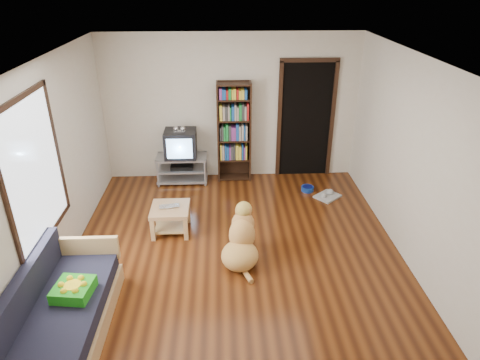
{
  "coord_description": "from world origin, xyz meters",
  "views": [
    {
      "loc": [
        -0.16,
        -4.86,
        3.49
      ],
      "look_at": [
        0.07,
        0.42,
        0.9
      ],
      "focal_mm": 32.0,
      "sensor_mm": 36.0,
      "label": 1
    }
  ],
  "objects_px": {
    "dog_bowl": "(307,189)",
    "bookshelf": "(234,127)",
    "green_cushion": "(74,290)",
    "grey_rag": "(327,196)",
    "tv_stand": "(182,168)",
    "sofa": "(62,314)",
    "crt_tv": "(181,143)",
    "laptop": "(170,208)",
    "coffee_table": "(170,215)",
    "dog": "(241,241)"
  },
  "relations": [
    {
      "from": "grey_rag",
      "to": "bookshelf",
      "type": "bearing_deg",
      "value": 152.33
    },
    {
      "from": "grey_rag",
      "to": "bookshelf",
      "type": "distance_m",
      "value": 2.03
    },
    {
      "from": "laptop",
      "to": "grey_rag",
      "type": "relative_size",
      "value": 0.73
    },
    {
      "from": "grey_rag",
      "to": "crt_tv",
      "type": "relative_size",
      "value": 0.69
    },
    {
      "from": "tv_stand",
      "to": "coffee_table",
      "type": "xyz_separation_m",
      "value": [
        -0.04,
        -1.68,
        0.01
      ]
    },
    {
      "from": "green_cushion",
      "to": "sofa",
      "type": "xyz_separation_m",
      "value": [
        -0.12,
        -0.11,
        -0.22
      ]
    },
    {
      "from": "coffee_table",
      "to": "crt_tv",
      "type": "bearing_deg",
      "value": 88.62
    },
    {
      "from": "tv_stand",
      "to": "crt_tv",
      "type": "xyz_separation_m",
      "value": [
        0.0,
        0.02,
        0.47
      ]
    },
    {
      "from": "laptop",
      "to": "tv_stand",
      "type": "xyz_separation_m",
      "value": [
        0.04,
        1.71,
        -0.14
      ]
    },
    {
      "from": "laptop",
      "to": "tv_stand",
      "type": "relative_size",
      "value": 0.32
    },
    {
      "from": "dog_bowl",
      "to": "tv_stand",
      "type": "height_order",
      "value": "tv_stand"
    },
    {
      "from": "dog_bowl",
      "to": "crt_tv",
      "type": "xyz_separation_m",
      "value": [
        -2.22,
        0.5,
        0.7
      ]
    },
    {
      "from": "tv_stand",
      "to": "laptop",
      "type": "bearing_deg",
      "value": -91.37
    },
    {
      "from": "tv_stand",
      "to": "dog",
      "type": "bearing_deg",
      "value": -68.18
    },
    {
      "from": "laptop",
      "to": "bookshelf",
      "type": "relative_size",
      "value": 0.16
    },
    {
      "from": "green_cushion",
      "to": "coffee_table",
      "type": "xyz_separation_m",
      "value": [
        0.81,
        1.84,
        -0.2
      ]
    },
    {
      "from": "green_cushion",
      "to": "coffee_table",
      "type": "relative_size",
      "value": 0.68
    },
    {
      "from": "dog_bowl",
      "to": "crt_tv",
      "type": "height_order",
      "value": "crt_tv"
    },
    {
      "from": "crt_tv",
      "to": "bookshelf",
      "type": "bearing_deg",
      "value": 4.32
    },
    {
      "from": "green_cushion",
      "to": "sofa",
      "type": "bearing_deg",
      "value": -130.7
    },
    {
      "from": "crt_tv",
      "to": "sofa",
      "type": "xyz_separation_m",
      "value": [
        -0.97,
        -3.65,
        -0.48
      ]
    },
    {
      "from": "green_cushion",
      "to": "dog_bowl",
      "type": "xyz_separation_m",
      "value": [
        3.07,
        3.04,
        -0.44
      ]
    },
    {
      "from": "crt_tv",
      "to": "dog",
      "type": "height_order",
      "value": "crt_tv"
    },
    {
      "from": "grey_rag",
      "to": "tv_stand",
      "type": "distance_m",
      "value": 2.64
    },
    {
      "from": "bookshelf",
      "to": "dog",
      "type": "distance_m",
      "value": 2.61
    },
    {
      "from": "green_cushion",
      "to": "bookshelf",
      "type": "height_order",
      "value": "bookshelf"
    },
    {
      "from": "dog_bowl",
      "to": "bookshelf",
      "type": "bearing_deg",
      "value": 155.71
    },
    {
      "from": "tv_stand",
      "to": "coffee_table",
      "type": "relative_size",
      "value": 1.64
    },
    {
      "from": "grey_rag",
      "to": "bookshelf",
      "type": "relative_size",
      "value": 0.22
    },
    {
      "from": "green_cushion",
      "to": "grey_rag",
      "type": "xyz_separation_m",
      "value": [
        3.37,
        2.79,
        -0.47
      ]
    },
    {
      "from": "grey_rag",
      "to": "crt_tv",
      "type": "distance_m",
      "value": 2.73
    },
    {
      "from": "tv_stand",
      "to": "sofa",
      "type": "xyz_separation_m",
      "value": [
        -0.97,
        -3.63,
        -0.01
      ]
    },
    {
      "from": "green_cushion",
      "to": "tv_stand",
      "type": "height_order",
      "value": "green_cushion"
    },
    {
      "from": "bookshelf",
      "to": "dog",
      "type": "bearing_deg",
      "value": -89.65
    },
    {
      "from": "dog_bowl",
      "to": "dog",
      "type": "relative_size",
      "value": 0.23
    },
    {
      "from": "laptop",
      "to": "tv_stand",
      "type": "distance_m",
      "value": 1.71
    },
    {
      "from": "laptop",
      "to": "dog_bowl",
      "type": "bearing_deg",
      "value": 17.56
    },
    {
      "from": "tv_stand",
      "to": "dog",
      "type": "relative_size",
      "value": 0.94
    },
    {
      "from": "bookshelf",
      "to": "green_cushion",
      "type": "bearing_deg",
      "value": -116.49
    },
    {
      "from": "green_cushion",
      "to": "laptop",
      "type": "height_order",
      "value": "green_cushion"
    },
    {
      "from": "grey_rag",
      "to": "sofa",
      "type": "height_order",
      "value": "sofa"
    },
    {
      "from": "dog_bowl",
      "to": "grey_rag",
      "type": "xyz_separation_m",
      "value": [
        0.3,
        -0.25,
        -0.03
      ]
    },
    {
      "from": "bookshelf",
      "to": "sofa",
      "type": "distance_m",
      "value": 4.26
    },
    {
      "from": "dog",
      "to": "bookshelf",
      "type": "bearing_deg",
      "value": 90.35
    },
    {
      "from": "laptop",
      "to": "grey_rag",
      "type": "distance_m",
      "value": 2.77
    },
    {
      "from": "green_cushion",
      "to": "dog",
      "type": "distance_m",
      "value": 2.14
    },
    {
      "from": "laptop",
      "to": "sofa",
      "type": "xyz_separation_m",
      "value": [
        -0.93,
        -1.92,
        -0.15
      ]
    },
    {
      "from": "bookshelf",
      "to": "sofa",
      "type": "relative_size",
      "value": 1.0
    },
    {
      "from": "dog_bowl",
      "to": "grey_rag",
      "type": "height_order",
      "value": "dog_bowl"
    },
    {
      "from": "laptop",
      "to": "grey_rag",
      "type": "height_order",
      "value": "laptop"
    }
  ]
}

